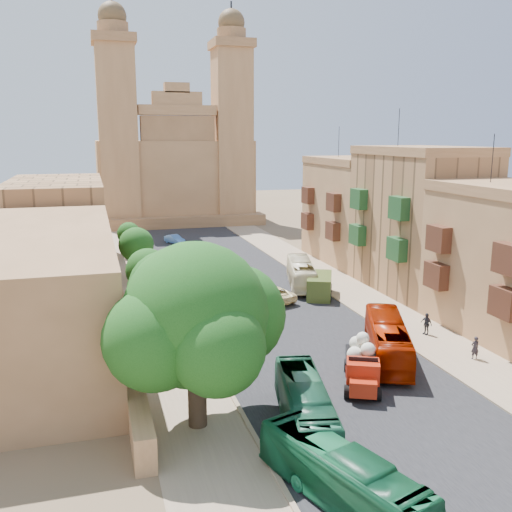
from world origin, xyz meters
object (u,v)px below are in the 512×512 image
pedestrian_a (475,348)px  car_dkblue (197,263)px  ficus_tree (197,320)px  car_blue_a (236,317)px  car_blue_b (175,239)px  red_truck (362,364)px  bus_green_north (305,407)px  street_tree_d (129,234)px  olive_pickup (320,286)px  bus_green_south (342,477)px  bus_cream_east (301,273)px  street_tree_a (167,326)px  car_white_a (228,300)px  church (173,167)px  street_tree_b (148,270)px  car_white_b (231,265)px  car_cream (271,294)px  pedestrian_c (426,324)px  bus_red_east (387,340)px  street_tree_c (136,245)px

pedestrian_a → car_dkblue: bearing=-64.1°
ficus_tree → pedestrian_a: (19.47, 3.72, -4.93)m
car_blue_a → car_blue_b: size_ratio=1.02×
red_truck → bus_green_north: size_ratio=0.61×
street_tree_d → pedestrian_a: (20.05, -40.28, -2.14)m
olive_pickup → bus_green_south: size_ratio=0.62×
car_dkblue → bus_green_south: bearing=-96.3°
car_dkblue → bus_cream_east: bearing=-53.4°
street_tree_a → car_white_a: size_ratio=1.22×
church → street_tree_b: (-10.00, -54.61, -5.75)m
olive_pickup → pedestrian_a: (4.17, -17.22, -0.20)m
red_truck → car_white_b: size_ratio=1.67×
street_tree_a → car_blue_a: street_tree_a is taller
church → street_tree_b: 55.82m
car_blue_a → car_white_b: size_ratio=1.14×
bus_green_north → car_white_b: bearing=94.1°
bus_green_north → car_cream: size_ratio=1.80×
bus_green_north → bus_cream_east: (9.84, 26.86, 0.05)m
car_blue_a → car_blue_b: car_blue_a is taller
street_tree_d → car_dkblue: (6.80, -8.92, -2.22)m
ficus_tree → bus_green_north: (5.08, -1.98, -4.46)m
pedestrian_c → bus_red_east: bearing=-74.6°
bus_red_east → pedestrian_c: size_ratio=5.81×
bus_red_east → car_dkblue: bearing=-52.8°
street_tree_d → car_blue_b: size_ratio=1.18×
pedestrian_a → car_white_a: bearing=-48.7°
car_dkblue → car_blue_a: bearing=-95.1°
street_tree_d → bus_green_south: bearing=-84.6°
bus_green_south → car_blue_a: bearing=67.3°
bus_red_east → car_cream: bus_red_east is taller
olive_pickup → car_white_b: olive_pickup is taller
street_tree_b → car_white_b: street_tree_b is taller
bus_red_east → car_white_b: bus_red_east is taller
olive_pickup → car_dkblue: olive_pickup is taller
church → olive_pickup: 54.66m
car_dkblue → pedestrian_a: 34.04m
red_truck → car_blue_a: (-4.51, 12.98, -0.71)m
street_tree_c → pedestrian_a: 34.79m
street_tree_b → car_blue_a: (6.37, -4.93, -3.12)m
street_tree_a → car_cream: (11.00, 12.58, -2.13)m
ficus_tree → bus_red_east: size_ratio=0.99×
car_white_a → car_cream: bearing=-9.7°
car_blue_b → car_blue_a: bearing=-114.4°
car_cream → car_white_b: 13.20m
street_tree_a → bus_green_south: bearing=-72.9°
olive_pickup → bus_green_north: 25.09m
street_tree_d → red_truck: bearing=-75.4°
street_tree_c → red_truck: (10.88, -29.91, -2.39)m
bus_red_east → car_white_a: bus_red_east is taller
pedestrian_a → street_tree_d: bearing=-60.5°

